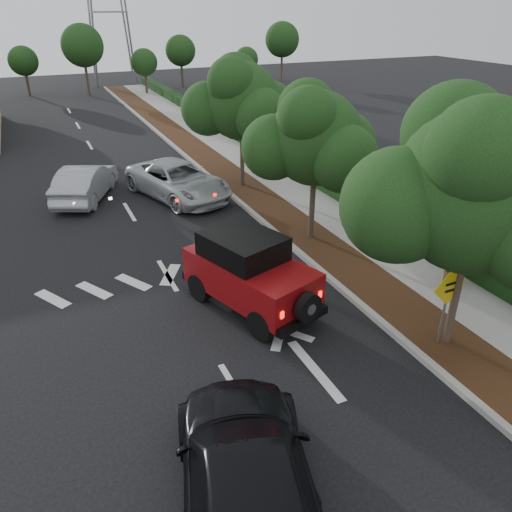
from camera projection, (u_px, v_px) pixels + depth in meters
ground at (238, 394)px, 11.25m from camera, size 120.00×120.00×0.00m
curb at (231, 195)px, 22.64m from camera, size 0.20×70.00×0.15m
planting_strip at (251, 192)px, 23.01m from camera, size 1.80×70.00×0.12m
sidewalk at (287, 186)px, 23.71m from camera, size 2.00×70.00×0.12m
hedge at (313, 176)px, 24.07m from camera, size 0.80×70.00×0.80m
transmission_tower at (117, 86)px, 52.41m from camera, size 7.00×4.00×28.00m
street_tree_near at (445, 344)px, 12.90m from camera, size 3.80×3.80×5.92m
street_tree_mid at (310, 239)px, 18.58m from camera, size 3.20×3.20×5.32m
street_tree_far at (243, 187)px, 23.85m from camera, size 3.40×3.40×5.62m
red_jeep at (246, 271)px, 14.09m from camera, size 3.02×4.45×2.18m
silver_suv_ahead at (178, 180)px, 22.23m from camera, size 4.18×6.16×1.57m
black_suv_oncoming at (249, 486)px, 8.15m from camera, size 3.77×6.09×1.65m
silver_sedan_oncoming at (85, 182)px, 22.04m from camera, size 3.44×4.93×1.54m
speed_hump_sign at (447, 296)px, 12.14m from camera, size 1.01×0.09×2.15m
terracotta_planter at (454, 266)px, 15.08m from camera, size 0.64×0.64×1.11m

